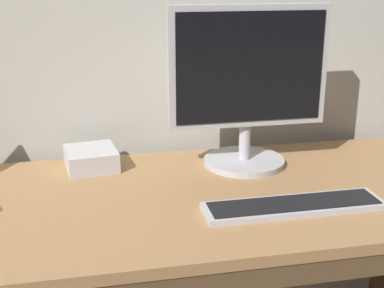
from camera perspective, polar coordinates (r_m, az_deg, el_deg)
name	(u,v)px	position (r m, az deg, el deg)	size (l,w,h in m)	color
desk	(144,259)	(1.46, -5.23, -12.27)	(1.86, 0.69, 0.75)	#A87A4C
external_monitor	(248,85)	(1.55, 6.08, 6.38)	(0.47, 0.25, 0.48)	#B7B7BC
wired_keyboard	(294,206)	(1.34, 10.97, -6.59)	(0.46, 0.11, 0.02)	#BCBCC1
external_drive_box	(91,158)	(1.61, -10.86, -1.55)	(0.15, 0.16, 0.06)	silver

